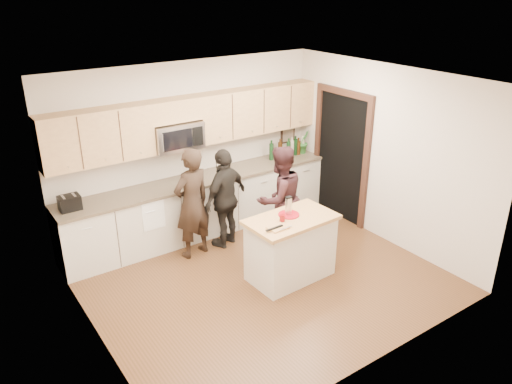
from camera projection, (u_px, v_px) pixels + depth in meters
floor at (263, 278)px, 6.87m from camera, size 4.50×4.50×0.00m
room_shell at (264, 160)px, 6.19m from camera, size 4.52×4.02×2.71m
back_cabinetry at (202, 205)px, 7.96m from camera, size 4.50×0.66×0.94m
upper_cabinetry at (195, 119)px, 7.55m from camera, size 4.50×0.33×0.75m
microwave at (176, 136)px, 7.41m from camera, size 0.76×0.41×0.40m
doorway at (341, 152)px, 8.26m from camera, size 0.06×1.25×2.20m
framed_picture at (288, 132)px, 8.89m from camera, size 0.30×0.03×0.38m
dish_towel at (149, 205)px, 7.19m from camera, size 0.34×0.60×0.48m
island at (291, 248)px, 6.74m from camera, size 1.23×0.74×0.90m
red_plate at (289, 215)px, 6.64m from camera, size 0.28×0.28×0.02m
box_grater at (288, 205)px, 6.58m from camera, size 0.08×0.06×0.25m
drink_glass at (282, 218)px, 6.46m from camera, size 0.07×0.07×0.09m
cutting_board at (278, 228)px, 6.29m from camera, size 0.25×0.20×0.02m
tongs at (274, 228)px, 6.24m from camera, size 0.26×0.04×0.02m
knife at (286, 228)px, 6.25m from camera, size 0.19×0.03×0.01m
toaster at (70, 203)px, 6.67m from camera, size 0.28×0.21×0.20m
bottle_cluster at (289, 147)px, 8.65m from camera, size 0.76×0.26×0.38m
orchid at (303, 142)px, 8.82m from camera, size 0.27×0.24×0.41m
woman_left at (192, 203)px, 7.16m from camera, size 0.67×0.50×1.66m
woman_center at (280, 199)px, 7.36m from camera, size 0.80×0.64×1.62m
woman_right at (225, 198)px, 7.48m from camera, size 0.98×0.68×1.54m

